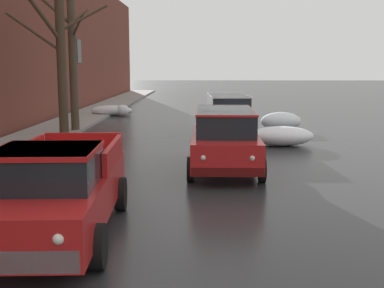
{
  "coord_description": "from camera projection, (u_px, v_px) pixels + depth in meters",
  "views": [
    {
      "loc": [
        0.91,
        -1.32,
        3.12
      ],
      "look_at": [
        0.66,
        10.57,
        1.24
      ],
      "focal_mm": 47.07,
      "sensor_mm": 36.0,
      "label": 1
    }
  ],
  "objects": [
    {
      "name": "bare_tree_far_down_block",
      "position": [
        73.0,
        45.0,
        22.75
      ],
      "size": [
        2.81,
        2.99,
        7.8
      ],
      "color": "#4C3D2D",
      "rests_on": "ground"
    },
    {
      "name": "snow_bank_near_corner_left",
      "position": [
        113.0,
        111.0,
        30.89
      ],
      "size": [
        2.57,
        1.07,
        0.69
      ],
      "color": "white",
      "rests_on": "ground"
    },
    {
      "name": "suv_white_parked_kerbside_mid",
      "position": [
        228.0,
        114.0,
        22.12
      ],
      "size": [
        2.27,
        4.91,
        1.82
      ],
      "color": "silver",
      "rests_on": "ground"
    },
    {
      "name": "snow_bank_near_corner_right",
      "position": [
        282.0,
        136.0,
        19.55
      ],
      "size": [
        2.49,
        1.45,
        0.75
      ],
      "color": "white",
      "rests_on": "ground"
    },
    {
      "name": "bare_tree_mid_block",
      "position": [
        61.0,
        59.0,
        20.93
      ],
      "size": [
        3.92,
        2.59,
        6.26
      ],
      "color": "#423323",
      "rests_on": "ground"
    },
    {
      "name": "suv_red_parked_kerbside_close",
      "position": [
        225.0,
        138.0,
        14.84
      ],
      "size": [
        2.13,
        4.82,
        1.82
      ],
      "color": "red",
      "rests_on": "ground"
    },
    {
      "name": "snow_bank_along_left_kerb",
      "position": [
        280.0,
        122.0,
        24.02
      ],
      "size": [
        1.92,
        1.25,
        0.88
      ],
      "color": "white",
      "rests_on": "ground"
    },
    {
      "name": "left_sidewalk_slab",
      "position": [
        24.0,
        143.0,
        19.7
      ],
      "size": [
        2.7,
        80.0,
        0.13
      ],
      "primitive_type": "cube",
      "color": "gray",
      "rests_on": "ground"
    },
    {
      "name": "pickup_truck_red_approaching_near_lane",
      "position": [
        57.0,
        190.0,
        9.05
      ],
      "size": [
        2.31,
        5.44,
        1.76
      ],
      "color": "red",
      "rests_on": "ground"
    }
  ]
}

